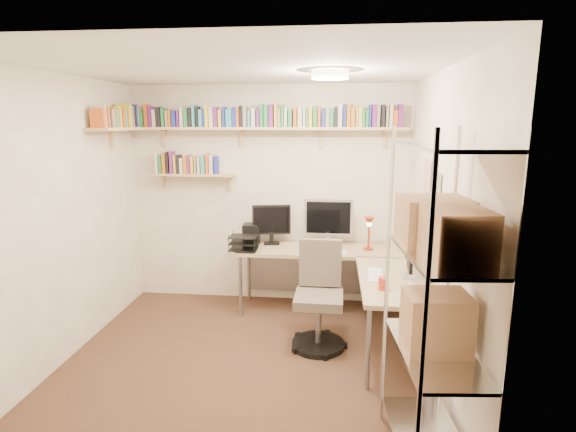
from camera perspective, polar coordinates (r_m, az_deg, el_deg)
The scene contains 6 objects.
ground at distance 4.22m, azimuth -5.38°, elevation -17.83°, with size 3.20×3.20×0.00m, color #43271D.
room_shell at distance 3.71m, azimuth -5.76°, elevation 3.45°, with size 3.24×3.04×2.52m.
wall_shelves at distance 5.03m, azimuth -7.42°, elevation 11.05°, with size 3.12×1.09×0.80m.
corner_desk at distance 4.74m, azimuth 4.98°, elevation -5.01°, with size 1.93×1.85×1.26m.
office_chair at distance 4.31m, azimuth 3.96°, elevation -10.92°, with size 0.52×0.54×1.00m.
wire_rack at distance 2.72m, azimuth 18.73°, elevation -6.62°, with size 0.51×0.93×2.06m.
Camera 1 is at (0.74, -3.60, 2.08)m, focal length 28.00 mm.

